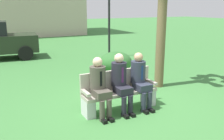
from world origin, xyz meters
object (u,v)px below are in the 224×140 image
park_bench (119,92)px  shrub_near_bench (116,62)px  seated_man_middle (121,80)px  seated_man_left (100,84)px  seated_man_right (140,78)px  street_lamp (109,12)px

park_bench → shrub_near_bench: park_bench is taller
seated_man_middle → park_bench: bearing=79.6°
seated_man_left → seated_man_right: size_ratio=0.99×
seated_man_left → street_lamp: 6.61m
park_bench → seated_man_left: seated_man_left is taller
park_bench → shrub_near_bench: bearing=63.3°
seated_man_left → shrub_near_bench: (2.01, 3.05, -0.34)m
shrub_near_bench → seated_man_left: bearing=-123.3°
seated_man_middle → seated_man_right: 0.51m
park_bench → seated_man_left: bearing=-166.8°
park_bench → street_lamp: size_ratio=0.53×
seated_man_left → seated_man_middle: 0.52m
seated_man_right → shrub_near_bench: bearing=72.1°
park_bench → seated_man_middle: (-0.02, -0.12, 0.32)m
seated_man_middle → seated_man_right: bearing=-0.3°
shrub_near_bench → seated_man_right: bearing=-107.9°
park_bench → seated_man_right: (0.49, -0.13, 0.30)m
shrub_near_bench → street_lamp: bearing=67.9°
seated_man_middle → seated_man_right: seated_man_middle is taller
park_bench → shrub_near_bench: (1.47, 2.93, -0.04)m
park_bench → street_lamp: (2.54, 5.57, 1.63)m
seated_man_middle → street_lamp: size_ratio=0.40×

